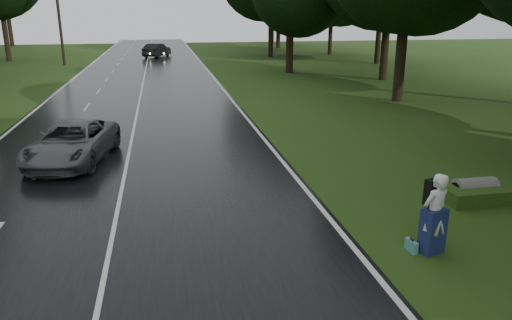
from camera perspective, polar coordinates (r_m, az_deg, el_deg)
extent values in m
plane|color=#284414|center=(11.45, -17.28, -12.63)|extent=(160.00, 160.00, 0.00)
cube|color=black|center=(30.45, -13.62, 6.26)|extent=(12.00, 140.00, 0.04)
cube|color=silver|center=(30.45, -13.63, 6.30)|extent=(0.12, 140.00, 0.01)
imported|color=#55595B|center=(19.56, -20.76, 1.94)|extent=(3.37, 5.65, 1.47)
imported|color=black|center=(62.16, -11.57, 12.53)|extent=(3.56, 5.21, 1.63)
imported|color=silver|center=(12.15, 20.25, -5.94)|extent=(0.83, 0.67, 1.98)
cube|color=navy|center=(12.32, 20.04, -7.81)|extent=(0.64, 0.52, 1.11)
cube|color=black|center=(12.26, 20.16, -3.53)|extent=(0.50, 0.36, 0.64)
cube|color=teal|center=(12.37, 17.78, -9.59)|extent=(0.16, 0.42, 0.29)
cylinder|color=slate|center=(16.43, 24.16, -4.11)|extent=(1.31, 0.65, 0.65)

